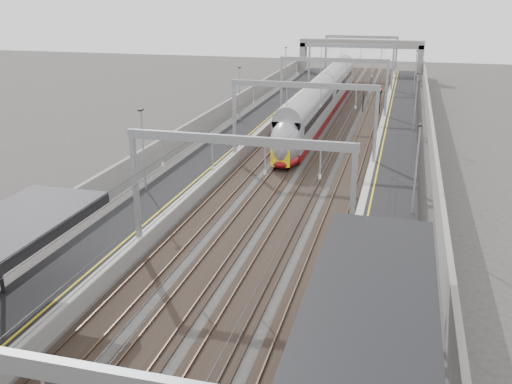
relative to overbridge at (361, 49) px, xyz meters
The scene contains 11 objects.
platform_left 55.79m from the overbridge, 98.28° to the right, with size 4.00×120.00×1.00m, color black.
platform_right 55.79m from the overbridge, 81.72° to the right, with size 4.00×120.00×1.00m, color black.
tracks 55.25m from the overbridge, 90.00° to the right, with size 11.40×140.00×0.20m.
overhead_line 48.39m from the overbridge, 90.00° to the right, with size 13.00×140.00×6.60m.
overbridge is the anchor object (origin of this frame).
wall_left 56.25m from the overbridge, 101.51° to the right, with size 0.30×120.00×3.20m, color slate.
wall_right 56.25m from the overbridge, 78.49° to the right, with size 0.30×120.00×3.20m, color slate.
train 37.62m from the overbridge, 92.29° to the right, with size 2.70×49.14×4.26m.
signal_green 30.77m from the overbridge, 99.77° to the right, with size 0.32×0.32×3.48m.
signal_red_near 31.25m from the overbridge, 84.10° to the right, with size 0.32×0.32×3.48m.
signal_red_far 32.70m from the overbridge, 80.46° to the right, with size 0.32×0.32×3.48m.
Camera 1 is at (8.56, -6.71, 14.89)m, focal length 40.00 mm.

